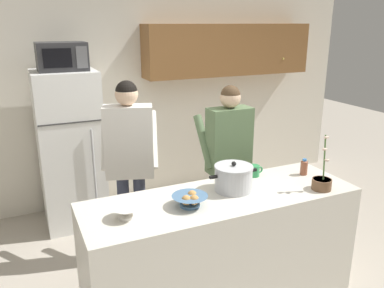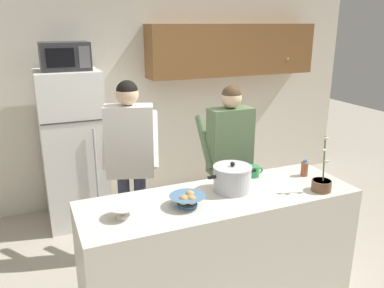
# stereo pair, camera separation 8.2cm
# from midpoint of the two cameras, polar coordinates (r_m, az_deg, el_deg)

# --- Properties ---
(back_wall_unit) EXTENTS (6.00, 0.48, 2.60)m
(back_wall_unit) POSITION_cam_midpoint_polar(r_m,az_deg,el_deg) (4.93, -4.72, 8.39)
(back_wall_unit) COLOR silver
(back_wall_unit) RESTS_ON ground
(kitchen_island) EXTENTS (2.11, 0.68, 0.92)m
(kitchen_island) POSITION_cam_midpoint_polar(r_m,az_deg,el_deg) (3.19, 4.76, -15.05)
(kitchen_island) COLOR silver
(kitchen_island) RESTS_ON ground
(refrigerator) EXTENTS (0.64, 0.68, 1.69)m
(refrigerator) POSITION_cam_midpoint_polar(r_m,az_deg,el_deg) (4.45, -16.33, -0.66)
(refrigerator) COLOR white
(refrigerator) RESTS_ON ground
(microwave) EXTENTS (0.48, 0.37, 0.28)m
(microwave) POSITION_cam_midpoint_polar(r_m,az_deg,el_deg) (4.24, -17.43, 12.06)
(microwave) COLOR #2D2D30
(microwave) RESTS_ON refrigerator
(person_near_pot) EXTENTS (0.60, 0.54, 1.69)m
(person_near_pot) POSITION_cam_midpoint_polar(r_m,az_deg,el_deg) (3.58, -8.33, -0.88)
(person_near_pot) COLOR #33384C
(person_near_pot) RESTS_ON ground
(person_by_sink) EXTENTS (0.49, 0.41, 1.62)m
(person_by_sink) POSITION_cam_midpoint_polar(r_m,az_deg,el_deg) (3.74, 6.07, -0.83)
(person_by_sink) COLOR #33384C
(person_by_sink) RESTS_ON ground
(cooking_pot) EXTENTS (0.41, 0.30, 0.23)m
(cooking_pot) POSITION_cam_midpoint_polar(r_m,az_deg,el_deg) (3.04, 6.62, -4.97)
(cooking_pot) COLOR silver
(cooking_pot) RESTS_ON kitchen_island
(coffee_mug) EXTENTS (0.13, 0.09, 0.10)m
(coffee_mug) POSITION_cam_midpoint_polar(r_m,az_deg,el_deg) (3.35, 9.72, -3.92)
(coffee_mug) COLOR #2D8C4C
(coffee_mug) RESTS_ON kitchen_island
(bread_bowl) EXTENTS (0.26, 0.26, 0.10)m
(bread_bowl) POSITION_cam_midpoint_polar(r_m,az_deg,el_deg) (2.79, 0.20, -8.09)
(bread_bowl) COLOR #4C7299
(bread_bowl) RESTS_ON kitchen_island
(empty_bowl) EXTENTS (0.19, 0.19, 0.08)m
(empty_bowl) POSITION_cam_midpoint_polar(r_m,az_deg,el_deg) (2.67, -9.11, -9.59)
(empty_bowl) COLOR white
(empty_bowl) RESTS_ON kitchen_island
(bottle_near_edge) EXTENTS (0.06, 0.06, 0.14)m
(bottle_near_edge) POSITION_cam_midpoint_polar(r_m,az_deg,el_deg) (3.46, 16.67, -3.34)
(bottle_near_edge) COLOR brown
(bottle_near_edge) RESTS_ON kitchen_island
(potted_orchid) EXTENTS (0.15, 0.15, 0.44)m
(potted_orchid) POSITION_cam_midpoint_polar(r_m,az_deg,el_deg) (3.20, 18.99, -5.42)
(potted_orchid) COLOR brown
(potted_orchid) RESTS_ON kitchen_island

